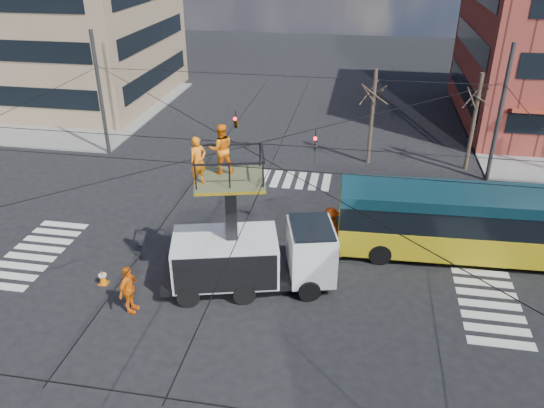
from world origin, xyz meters
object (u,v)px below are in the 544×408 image
Objects in this scene: city_bus at (482,223)px; worker_ground at (129,290)px; traffic_cone at (103,277)px; utility_truck at (252,240)px; flagger at (331,227)px.

worker_ground is at bearing -157.60° from city_bus.
city_bus is 15.31m from worker_ground.
city_bus reaches higher than traffic_cone.
worker_ground is (-13.89, -6.41, -0.71)m from city_bus.
utility_truck reaches higher than flagger.
worker_ground reaches higher than traffic_cone.
utility_truck reaches higher than worker_ground.
utility_truck is at bearing -160.09° from city_bus.
worker_ground reaches higher than flagger.
worker_ground is 9.51m from flagger.
city_bus is 6.33× the size of flagger.
worker_ground is at bearing -38.14° from traffic_cone.
flagger reaches higher than traffic_cone.
utility_truck is 11.14× the size of traffic_cone.
city_bus is at bearing 7.74° from utility_truck.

